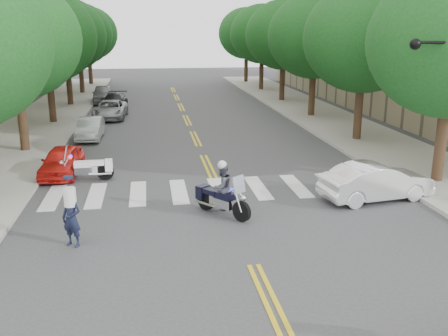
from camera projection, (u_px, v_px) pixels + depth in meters
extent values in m
plane|color=#38383A|center=(254.00, 265.00, 13.15)|extent=(140.00, 140.00, 0.00)
cube|color=#9E9991|center=(43.00, 123.00, 32.70)|extent=(5.00, 60.00, 0.15)
cube|color=#9E9991|center=(320.00, 116.00, 35.46)|extent=(5.00, 60.00, 0.15)
cylinder|color=#382316|center=(22.00, 120.00, 24.76)|extent=(0.44, 0.44, 3.32)
ellipsoid|color=#154B15|center=(14.00, 39.00, 23.71)|extent=(6.40, 6.40, 5.76)
cylinder|color=#382316|center=(51.00, 99.00, 32.38)|extent=(0.44, 0.44, 3.32)
ellipsoid|color=#154B15|center=(46.00, 37.00, 31.33)|extent=(6.40, 6.40, 5.76)
cylinder|color=#382316|center=(69.00, 85.00, 40.00)|extent=(0.44, 0.44, 3.32)
ellipsoid|color=#154B15|center=(65.00, 35.00, 38.95)|extent=(6.40, 6.40, 5.76)
cylinder|color=#382316|center=(81.00, 76.00, 47.62)|extent=(0.44, 0.44, 3.32)
ellipsoid|color=#154B15|center=(78.00, 34.00, 46.57)|extent=(6.40, 6.40, 5.76)
cylinder|color=#382316|center=(90.00, 70.00, 55.23)|extent=(0.44, 0.44, 3.32)
ellipsoid|color=#154B15|center=(88.00, 33.00, 54.19)|extent=(6.40, 6.40, 5.76)
cylinder|color=#382316|center=(441.00, 143.00, 19.69)|extent=(0.44, 0.44, 3.32)
cylinder|color=#382316|center=(358.00, 111.00, 27.31)|extent=(0.44, 0.44, 3.32)
ellipsoid|color=#154B15|center=(364.00, 38.00, 26.26)|extent=(6.40, 6.40, 5.76)
cylinder|color=#382316|center=(312.00, 93.00, 34.93)|extent=(0.44, 0.44, 3.32)
ellipsoid|color=#154B15|center=(315.00, 36.00, 33.88)|extent=(6.40, 6.40, 5.76)
cylinder|color=#382316|center=(282.00, 82.00, 42.55)|extent=(0.44, 0.44, 3.32)
ellipsoid|color=#154B15|center=(284.00, 35.00, 41.50)|extent=(6.40, 6.40, 5.76)
cylinder|color=#382316|center=(261.00, 74.00, 50.17)|extent=(0.44, 0.44, 3.32)
ellipsoid|color=#154B15|center=(262.00, 34.00, 49.12)|extent=(6.40, 6.40, 5.76)
cylinder|color=#382316|center=(246.00, 68.00, 57.79)|extent=(0.44, 0.44, 3.32)
ellipsoid|color=#154B15|center=(246.00, 33.00, 56.74)|extent=(6.40, 6.40, 5.76)
cylinder|color=black|center=(447.00, 42.00, 15.99)|extent=(2.40, 0.10, 0.10)
sphere|color=black|center=(415.00, 44.00, 15.85)|extent=(0.36, 0.36, 0.36)
cylinder|color=black|center=(242.00, 211.00, 16.06)|extent=(0.54, 0.63, 0.69)
cylinder|color=black|center=(206.00, 200.00, 17.13)|extent=(0.57, 0.66, 0.69)
cube|color=silver|center=(222.00, 202.00, 16.60)|extent=(0.82, 0.92, 0.33)
cube|color=black|center=(224.00, 195.00, 16.46)|extent=(0.73, 0.79, 0.22)
cube|color=black|center=(212.00, 191.00, 16.83)|extent=(0.66, 0.69, 0.16)
cube|color=black|center=(203.00, 192.00, 17.16)|extent=(0.54, 0.52, 0.46)
cube|color=#8C99A5|center=(239.00, 185.00, 15.91)|extent=(0.50, 0.44, 0.56)
cube|color=red|center=(237.00, 188.00, 16.16)|extent=(0.14, 0.14, 0.08)
cube|color=#0C26E5|center=(232.00, 190.00, 15.99)|extent=(0.14, 0.14, 0.08)
imported|color=#474C56|center=(222.00, 187.00, 16.46)|extent=(0.99, 0.96, 1.60)
sphere|color=silver|center=(222.00, 165.00, 16.26)|extent=(0.30, 0.30, 0.30)
cylinder|color=black|center=(64.00, 174.00, 20.22)|extent=(0.70, 0.19, 0.69)
cylinder|color=black|center=(105.00, 172.00, 20.55)|extent=(0.70, 0.23, 0.69)
cube|color=silver|center=(86.00, 170.00, 20.37)|extent=(0.94, 0.38, 0.33)
cube|color=white|center=(83.00, 164.00, 20.28)|extent=(0.74, 0.41, 0.22)
cube|color=white|center=(97.00, 163.00, 20.39)|extent=(0.59, 0.44, 0.16)
cube|color=white|center=(109.00, 165.00, 20.51)|extent=(0.33, 0.47, 0.46)
cube|color=#8C99A5|center=(66.00, 153.00, 20.01)|extent=(0.19, 0.52, 0.56)
cube|color=red|center=(70.00, 158.00, 19.98)|extent=(0.11, 0.11, 0.08)
cube|color=#0C26E5|center=(71.00, 156.00, 20.21)|extent=(0.11, 0.11, 0.08)
imported|color=#161B33|center=(72.00, 218.00, 14.13)|extent=(0.73, 0.66, 1.68)
imported|color=white|center=(376.00, 182.00, 18.05)|extent=(4.33, 2.11, 1.37)
imported|color=red|center=(62.00, 161.00, 21.12)|extent=(1.71, 3.68, 1.22)
imported|color=#BDBDBD|center=(90.00, 129.00, 28.16)|extent=(1.37, 3.65, 1.19)
imported|color=#94959A|center=(110.00, 110.00, 34.61)|extent=(2.36, 4.60, 1.24)
imported|color=black|center=(114.00, 101.00, 38.83)|extent=(2.12, 4.33, 1.21)
imported|color=gray|center=(103.00, 94.00, 41.95)|extent=(2.13, 4.52, 1.50)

